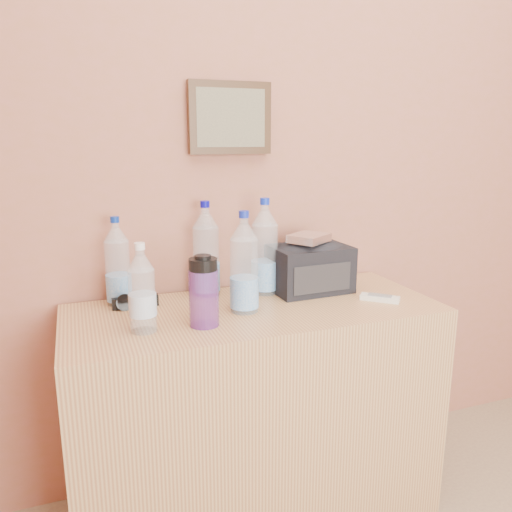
{
  "coord_description": "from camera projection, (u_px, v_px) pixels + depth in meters",
  "views": [
    {
      "loc": [
        -0.89,
        0.23,
        1.33
      ],
      "look_at": [
        -0.34,
        1.71,
        0.96
      ],
      "focal_mm": 35.0,
      "sensor_mm": 36.0,
      "label": 1
    }
  ],
  "objects": [
    {
      "name": "dresser",
      "position": [
        255.0,
        412.0,
        1.76
      ],
      "size": [
        1.24,
        0.52,
        0.78
      ],
      "primitive_type": "cube",
      "color": "#A0774C",
      "rests_on": "ground"
    },
    {
      "name": "sunglasses",
      "position": [
        135.0,
        302.0,
        1.67
      ],
      "size": [
        0.15,
        0.06,
        0.04
      ],
      "primitive_type": null,
      "rotation": [
        0.0,
        0.0,
        0.01
      ],
      "color": "black",
      "rests_on": "dresser"
    },
    {
      "name": "pet_large_d",
      "position": [
        244.0,
        268.0,
        1.61
      ],
      "size": [
        0.09,
        0.09,
        0.33
      ],
      "rotation": [
        0.0,
        0.0,
        0.11
      ],
      "color": "#C4ECFB",
      "rests_on": "dresser"
    },
    {
      "name": "nalgene_bottle",
      "position": [
        204.0,
        291.0,
        1.49
      ],
      "size": [
        0.09,
        0.09,
        0.22
      ],
      "rotation": [
        0.0,
        0.0,
        0.19
      ],
      "color": "#662C85",
      "rests_on": "dresser"
    },
    {
      "name": "toiletry_bag",
      "position": [
        310.0,
        265.0,
        1.84
      ],
      "size": [
        0.29,
        0.21,
        0.19
      ],
      "primitive_type": null,
      "rotation": [
        0.0,
        0.0,
        0.04
      ],
      "color": "#232226",
      "rests_on": "dresser"
    },
    {
      "name": "picture_frame",
      "position": [
        230.0,
        118.0,
        1.76
      ],
      "size": [
        0.3,
        0.03,
        0.25
      ],
      "primitive_type": null,
      "color": "#382311",
      "rests_on": "room_shell"
    },
    {
      "name": "pet_small",
      "position": [
        142.0,
        293.0,
        1.44
      ],
      "size": [
        0.08,
        0.08,
        0.27
      ],
      "rotation": [
        0.0,
        0.0,
        0.05
      ],
      "color": "white",
      "rests_on": "dresser"
    },
    {
      "name": "ac_remote",
      "position": [
        380.0,
        298.0,
        1.74
      ],
      "size": [
        0.13,
        0.12,
        0.02
      ],
      "primitive_type": "cube",
      "rotation": [
        0.0,
        0.0,
        -0.74
      ],
      "color": "white",
      "rests_on": "dresser"
    },
    {
      "name": "pet_large_a",
      "position": [
        118.0,
        266.0,
        1.68
      ],
      "size": [
        0.08,
        0.08,
        0.3
      ],
      "rotation": [
        0.0,
        0.0,
        -0.24
      ],
      "color": "#A9CAD8",
      "rests_on": "dresser"
    },
    {
      "name": "pet_large_c",
      "position": [
        265.0,
        252.0,
        1.8
      ],
      "size": [
        0.09,
        0.09,
        0.35
      ],
      "rotation": [
        0.0,
        0.0,
        -0.24
      ],
      "color": "silver",
      "rests_on": "dresser"
    },
    {
      "name": "foil_packet",
      "position": [
        309.0,
        238.0,
        1.79
      ],
      "size": [
        0.17,
        0.16,
        0.03
      ],
      "primitive_type": "cube",
      "rotation": [
        0.0,
        0.0,
        0.57
      ],
      "color": "silver",
      "rests_on": "toiletry_bag"
    },
    {
      "name": "pet_large_b",
      "position": [
        206.0,
        254.0,
        1.78
      ],
      "size": [
        0.09,
        0.09,
        0.34
      ],
      "rotation": [
        0.0,
        0.0,
        0.32
      ],
      "color": "white",
      "rests_on": "dresser"
    }
  ]
}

